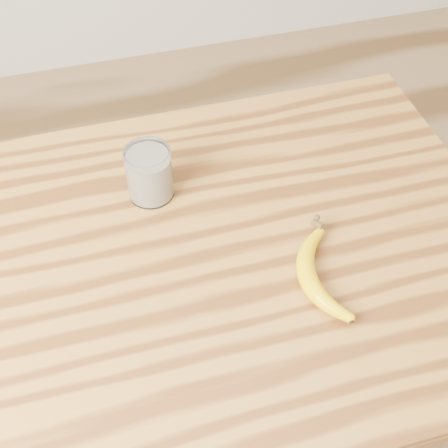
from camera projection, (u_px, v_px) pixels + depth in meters
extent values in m
cube|color=#946226|center=(172.00, 269.00, 1.08)|extent=(1.20, 0.80, 0.04)
cylinder|color=brown|center=(345.00, 231.00, 1.73)|extent=(0.06, 0.06, 0.86)
cylinder|color=white|center=(149.00, 173.00, 1.13)|extent=(0.08, 0.08, 0.11)
torus|color=white|center=(147.00, 152.00, 1.10)|extent=(0.08, 0.08, 0.00)
cylinder|color=white|center=(150.00, 176.00, 1.14)|extent=(0.08, 0.08, 0.08)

